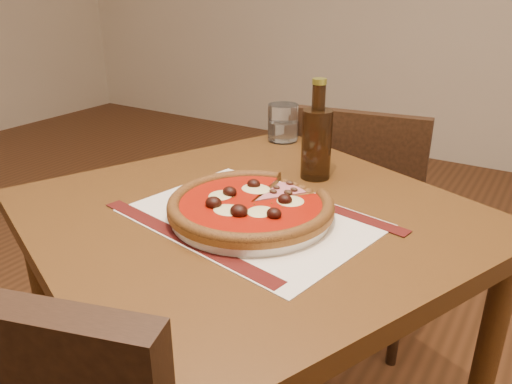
# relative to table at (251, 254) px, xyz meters

# --- Properties ---
(table) EXTENTS (1.05, 1.05, 0.75)m
(table) POSITION_rel_table_xyz_m (0.00, 0.00, 0.00)
(table) COLOR brown
(table) RESTS_ON ground
(chair_far) EXTENTS (0.45, 0.45, 0.83)m
(chair_far) POSITION_rel_table_xyz_m (-0.01, 0.65, -0.17)
(chair_far) COLOR black
(chair_far) RESTS_ON ground
(placemat) EXTENTS (0.50, 0.39, 0.00)m
(placemat) POSITION_rel_table_xyz_m (0.02, -0.03, 0.10)
(placemat) COLOR silver
(placemat) RESTS_ON table
(plate) EXTENTS (0.30, 0.30, 0.02)m
(plate) POSITION_rel_table_xyz_m (0.02, -0.03, 0.11)
(plate) COLOR white
(plate) RESTS_ON placemat
(pizza) EXTENTS (0.31, 0.31, 0.04)m
(pizza) POSITION_rel_table_xyz_m (0.02, -0.03, 0.13)
(pizza) COLOR #8D5F22
(pizza) RESTS_ON plate
(ham_slice) EXTENTS (0.09, 0.13, 0.02)m
(ham_slice) POSITION_rel_table_xyz_m (0.06, 0.04, 0.13)
(ham_slice) COLOR #8D5F22
(ham_slice) RESTS_ON plate
(water_glass) EXTENTS (0.09, 0.09, 0.10)m
(water_glass) POSITION_rel_table_xyz_m (-0.17, 0.44, 0.15)
(water_glass) COLOR white
(water_glass) RESTS_ON table
(bottle) EXTENTS (0.07, 0.07, 0.23)m
(bottle) POSITION_rel_table_xyz_m (0.03, 0.23, 0.19)
(bottle) COLOR black
(bottle) RESTS_ON table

